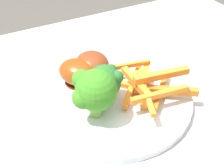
{
  "coord_description": "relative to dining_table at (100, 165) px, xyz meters",
  "views": [
    {
      "loc": [
        -0.13,
        -0.29,
        1.06
      ],
      "look_at": [
        0.03,
        0.02,
        0.78
      ],
      "focal_mm": 45.4,
      "sensor_mm": 36.0,
      "label": 1
    }
  ],
  "objects": [
    {
      "name": "dinner_plate",
      "position": [
        0.03,
        0.02,
        0.14
      ],
      "size": [
        0.26,
        0.26,
        0.01
      ],
      "primitive_type": "cylinder",
      "color": "silver",
      "rests_on": "dining_table"
    },
    {
      "name": "chicken_drumstick_near",
      "position": [
        0.03,
        0.08,
        0.17
      ],
      "size": [
        0.07,
        0.12,
        0.04
      ],
      "color": "#591E0E",
      "rests_on": "dinner_plate"
    },
    {
      "name": "broccoli_floret_back",
      "position": [
        -0.01,
        -0.01,
        0.19
      ],
      "size": [
        0.05,
        0.05,
        0.07
      ],
      "color": "#7DB347",
      "rests_on": "dinner_plate"
    },
    {
      "name": "broccoli_floret_front",
      "position": [
        0.02,
        0.01,
        0.19
      ],
      "size": [
        0.05,
        0.06,
        0.07
      ],
      "color": "#86B64C",
      "rests_on": "dinner_plate"
    },
    {
      "name": "broccoli_floret_middle",
      "position": [
        -0.01,
        -0.01,
        0.2
      ],
      "size": [
        0.07,
        0.07,
        0.08
      ],
      "color": "#79B056",
      "rests_on": "dinner_plate"
    },
    {
      "name": "carrot_fries_pile",
      "position": [
        0.09,
        -0.01,
        0.17
      ],
      "size": [
        0.13,
        0.13,
        0.04
      ],
      "color": "orange",
      "rests_on": "dinner_plate"
    },
    {
      "name": "dining_table",
      "position": [
        0.0,
        0.0,
        0.0
      ],
      "size": [
        0.97,
        0.65,
        0.75
      ],
      "color": "#B7B7BC",
      "rests_on": "ground_plane"
    },
    {
      "name": "chicken_drumstick_far",
      "position": [
        0.0,
        0.07,
        0.17
      ],
      "size": [
        0.09,
        0.11,
        0.04
      ],
      "color": "#5D2109",
      "rests_on": "dinner_plate"
    }
  ]
}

